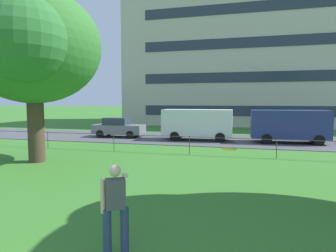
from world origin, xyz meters
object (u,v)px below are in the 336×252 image
Objects in this scene: car_grey_far_left at (118,127)px; panel_van_right at (198,123)px; panel_van_center at (289,124)px; frisbee at (229,149)px; apartment_building_background at (286,50)px; tree_large_lawn at (24,44)px; person_thrower at (115,206)px.

car_grey_far_left is 6.43m from panel_van_right.
frisbee is at bearing -100.78° from panel_van_center.
panel_van_right is 21.59m from apartment_building_background.
tree_large_lawn is 11.20m from person_thrower.
car_grey_far_left is (-9.61, 16.23, -1.19)m from frisbee.
frisbee is 0.01× the size of apartment_building_background.
apartment_building_background is (14.33, 18.18, 8.42)m from car_grey_far_left.
car_grey_far_left is (-7.62, 16.88, -0.14)m from person_thrower.
person_thrower is 18.52m from car_grey_far_left.
person_thrower is 2.35m from frisbee.
car_grey_far_left is at bearing -128.24° from apartment_building_background.
tree_large_lawn is 16.70m from panel_van_center.
apartment_building_background is at bearing 63.07° from tree_large_lawn.
tree_large_lawn is 12.48m from panel_van_right.
tree_large_lawn is 4.74× the size of person_thrower.
tree_large_lawn is 11.13m from car_grey_far_left.
panel_van_center reaches higher than frisbee.
panel_van_right is 6.28m from panel_van_center.
person_thrower is 0.04× the size of apartment_building_background.
panel_van_center is 20.01m from apartment_building_background.
panel_van_center is 0.13× the size of apartment_building_background.
panel_van_center is at bearing 79.22° from frisbee.
person_thrower is 16.67m from panel_van_right.
apartment_building_background is (1.65, 18.29, 7.93)m from panel_van_center.
car_grey_far_left is 0.80× the size of panel_van_center.
person_thrower is at bearing -100.84° from apartment_building_background.
apartment_building_background is at bearing 66.75° from panel_van_right.
panel_van_center is at bearing 73.18° from person_thrower.
person_thrower is at bearing -161.83° from frisbee.
panel_van_center is (6.28, 0.15, 0.00)m from panel_van_right.
tree_large_lawn is 1.59× the size of panel_van_center.
tree_large_lawn reaches higher than panel_van_center.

